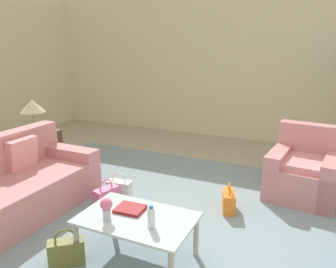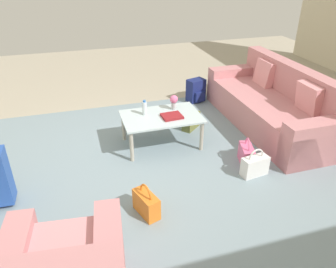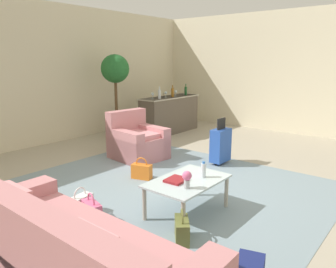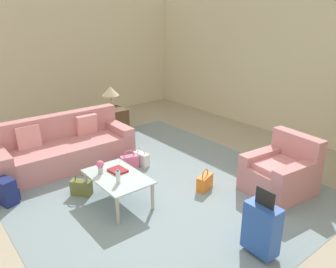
{
  "view_description": "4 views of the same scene",
  "coord_description": "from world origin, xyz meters",
  "px_view_note": "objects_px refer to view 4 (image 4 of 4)",
  "views": [
    {
      "loc": [
        0.98,
        -2.79,
        1.94
      ],
      "look_at": [
        -0.41,
        0.18,
        1.05
      ],
      "focal_mm": 35.0,
      "sensor_mm": 36.0,
      "label": 1
    },
    {
      "loc": [
        0.65,
        3.25,
        2.31
      ],
      "look_at": [
        -0.21,
        0.44,
        0.69
      ],
      "focal_mm": 35.0,
      "sensor_mm": 36.0,
      "label": 2
    },
    {
      "loc": [
        -3.47,
        -2.7,
        1.87
      ],
      "look_at": [
        -0.26,
        -0.08,
        0.93
      ],
      "focal_mm": 35.0,
      "sensor_mm": 36.0,
      "label": 3
    },
    {
      "loc": [
        3.37,
        -2.59,
        2.63
      ],
      "look_at": [
        0.07,
        0.07,
        1.09
      ],
      "focal_mm": 35.0,
      "sensor_mm": 36.0,
      "label": 4
    }
  ],
  "objects_px": {
    "handbag_pink": "(129,162)",
    "handbag_orange": "(205,182)",
    "coffee_table_book": "(118,170)",
    "flower_vase": "(100,166)",
    "handbag_olive": "(81,187)",
    "coffee_table": "(118,179)",
    "side_table": "(112,121)",
    "armchair": "(282,174)",
    "couch": "(63,149)",
    "backpack_navy": "(7,192)",
    "table_lamp": "(110,92)",
    "suitcase_blue": "(262,228)",
    "handbag_white": "(141,159)",
    "water_bottle": "(118,177)"
  },
  "relations": [
    {
      "from": "armchair",
      "to": "handbag_olive",
      "type": "bearing_deg",
      "value": -126.61
    },
    {
      "from": "side_table",
      "to": "handbag_orange",
      "type": "relative_size",
      "value": 1.65
    },
    {
      "from": "coffee_table_book",
      "to": "flower_vase",
      "type": "distance_m",
      "value": 0.27
    },
    {
      "from": "couch",
      "to": "table_lamp",
      "type": "bearing_deg",
      "value": 121.99
    },
    {
      "from": "armchair",
      "to": "handbag_orange",
      "type": "bearing_deg",
      "value": -131.28
    },
    {
      "from": "handbag_pink",
      "to": "handbag_orange",
      "type": "distance_m",
      "value": 1.5
    },
    {
      "from": "flower_vase",
      "to": "handbag_white",
      "type": "height_order",
      "value": "flower_vase"
    },
    {
      "from": "side_table",
      "to": "handbag_pink",
      "type": "height_order",
      "value": "side_table"
    },
    {
      "from": "armchair",
      "to": "couch",
      "type": "bearing_deg",
      "value": -143.84
    },
    {
      "from": "coffee_table_book",
      "to": "side_table",
      "type": "relative_size",
      "value": 0.44
    },
    {
      "from": "water_bottle",
      "to": "handbag_olive",
      "type": "bearing_deg",
      "value": -162.83
    },
    {
      "from": "coffee_table",
      "to": "handbag_orange",
      "type": "relative_size",
      "value": 2.89
    },
    {
      "from": "flower_vase",
      "to": "handbag_pink",
      "type": "height_order",
      "value": "flower_vase"
    },
    {
      "from": "armchair",
      "to": "coffee_table_book",
      "type": "xyz_separation_m",
      "value": [
        -1.43,
        -2.09,
        0.15
      ]
    },
    {
      "from": "flower_vase",
      "to": "backpack_navy",
      "type": "height_order",
      "value": "flower_vase"
    },
    {
      "from": "flower_vase",
      "to": "handbag_olive",
      "type": "distance_m",
      "value": 0.58
    },
    {
      "from": "handbag_orange",
      "to": "water_bottle",
      "type": "bearing_deg",
      "value": -103.17
    },
    {
      "from": "coffee_table_book",
      "to": "side_table",
      "type": "bearing_deg",
      "value": 148.41
    },
    {
      "from": "coffee_table_book",
      "to": "suitcase_blue",
      "type": "bearing_deg",
      "value": 12.63
    },
    {
      "from": "coffee_table_book",
      "to": "handbag_white",
      "type": "bearing_deg",
      "value": 125.09
    },
    {
      "from": "handbag_olive",
      "to": "handbag_orange",
      "type": "relative_size",
      "value": 1.0
    },
    {
      "from": "handbag_white",
      "to": "handbag_orange",
      "type": "xyz_separation_m",
      "value": [
        1.38,
        0.28,
        0.0
      ]
    },
    {
      "from": "armchair",
      "to": "handbag_orange",
      "type": "relative_size",
      "value": 2.86
    },
    {
      "from": "armchair",
      "to": "table_lamp",
      "type": "distance_m",
      "value": 4.22
    },
    {
      "from": "couch",
      "to": "handbag_olive",
      "type": "xyz_separation_m",
      "value": [
        1.25,
        -0.23,
        -0.17
      ]
    },
    {
      "from": "handbag_white",
      "to": "backpack_navy",
      "type": "distance_m",
      "value": 2.29
    },
    {
      "from": "coffee_table_book",
      "to": "handbag_olive",
      "type": "height_order",
      "value": "coffee_table_book"
    },
    {
      "from": "side_table",
      "to": "handbag_pink",
      "type": "relative_size",
      "value": 1.65
    },
    {
      "from": "side_table",
      "to": "handbag_white",
      "type": "relative_size",
      "value": 1.65
    },
    {
      "from": "handbag_olive",
      "to": "backpack_navy",
      "type": "height_order",
      "value": "backpack_navy"
    },
    {
      "from": "side_table",
      "to": "handbag_white",
      "type": "bearing_deg",
      "value": -14.48
    },
    {
      "from": "side_table",
      "to": "coffee_table",
      "type": "bearing_deg",
      "value": -28.18
    },
    {
      "from": "suitcase_blue",
      "to": "handbag_white",
      "type": "height_order",
      "value": "suitcase_blue"
    },
    {
      "from": "coffee_table_book",
      "to": "armchair",
      "type": "bearing_deg",
      "value": 52.0
    },
    {
      "from": "table_lamp",
      "to": "coffee_table",
      "type": "bearing_deg",
      "value": -28.18
    },
    {
      "from": "handbag_pink",
      "to": "handbag_white",
      "type": "bearing_deg",
      "value": 84.48
    },
    {
      "from": "handbag_white",
      "to": "couch",
      "type": "bearing_deg",
      "value": -130.66
    },
    {
      "from": "handbag_pink",
      "to": "suitcase_blue",
      "type": "bearing_deg",
      "value": -1.01
    },
    {
      "from": "table_lamp",
      "to": "handbag_white",
      "type": "distance_m",
      "value": 2.18
    },
    {
      "from": "couch",
      "to": "flower_vase",
      "type": "height_order",
      "value": "couch"
    },
    {
      "from": "side_table",
      "to": "handbag_white",
      "type": "height_order",
      "value": "side_table"
    },
    {
      "from": "suitcase_blue",
      "to": "coffee_table",
      "type": "bearing_deg",
      "value": -160.71
    },
    {
      "from": "handbag_orange",
      "to": "couch",
      "type": "bearing_deg",
      "value": -149.35
    },
    {
      "from": "handbag_pink",
      "to": "flower_vase",
      "type": "bearing_deg",
      "value": -53.72
    },
    {
      "from": "coffee_table",
      "to": "backpack_navy",
      "type": "xyz_separation_m",
      "value": [
        -1.0,
        -1.29,
        -0.19
      ]
    },
    {
      "from": "coffee_table_book",
      "to": "flower_vase",
      "type": "xyz_separation_m",
      "value": [
        -0.1,
        -0.23,
        0.11
      ]
    },
    {
      "from": "handbag_olive",
      "to": "handbag_orange",
      "type": "height_order",
      "value": "same"
    },
    {
      "from": "armchair",
      "to": "coffee_table",
      "type": "height_order",
      "value": "armchair"
    },
    {
      "from": "table_lamp",
      "to": "handbag_pink",
      "type": "distance_m",
      "value": 2.23
    },
    {
      "from": "table_lamp",
      "to": "suitcase_blue",
      "type": "relative_size",
      "value": 0.63
    }
  ]
}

